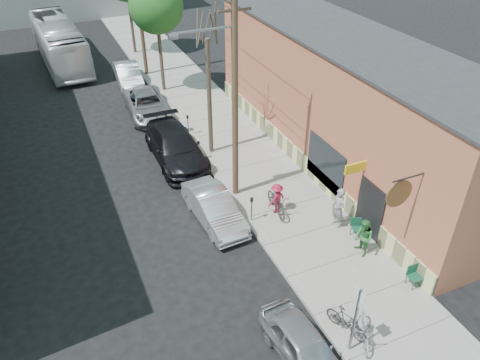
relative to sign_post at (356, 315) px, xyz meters
name	(u,v)px	position (x,y,z in m)	size (l,w,h in m)	color
ground	(219,262)	(-2.35, 5.66, -1.83)	(120.00, 120.00, 0.00)	black
sidewalk	(217,126)	(1.90, 16.66, -1.76)	(4.50, 58.00, 0.15)	gray
cafe_building	(344,102)	(6.64, 10.65, 1.47)	(6.60, 20.20, 6.61)	#AC5A40
sign_post	(356,315)	(0.00, 0.00, 0.00)	(0.07, 0.45, 2.80)	slate
parking_meter_near	(252,205)	(-0.10, 7.39, -0.85)	(0.14, 0.14, 1.24)	slate
parking_meter_far	(188,122)	(-0.10, 16.16, -0.85)	(0.14, 0.14, 1.24)	slate
utility_pole_near	(234,92)	(0.04, 9.64, 3.58)	(3.57, 0.28, 10.00)	#503A28
utility_pole_far	(139,3)	(0.10, 26.70, 3.51)	(1.80, 0.28, 10.00)	#503A28
tree_bare	(209,99)	(0.45, 13.84, 1.45)	(0.24, 0.24, 6.27)	#44392C
tree_leafy_mid	(156,7)	(0.45, 23.21, 3.98)	(3.50, 3.50, 7.43)	#44392C
patio_chair_a	(358,228)	(3.56, 4.57, -1.24)	(0.50, 0.50, 0.88)	#134530
patio_chair_b	(415,277)	(3.84, 1.38, -1.24)	(0.50, 0.50, 0.88)	#134530
patron_grey	(338,208)	(3.16, 5.56, -0.72)	(0.70, 0.46, 1.92)	gray
patron_green	(363,238)	(3.08, 3.62, -0.84)	(0.81, 0.63, 1.68)	#2D7233
cyclist	(277,198)	(1.21, 7.53, -0.94)	(0.95, 0.55, 1.48)	maroon
cyclist_bike	(276,202)	(1.21, 7.53, -1.15)	(0.70, 2.01, 1.06)	black
parked_bike_a	(347,322)	(0.28, 0.65, -1.19)	(0.47, 1.65, 0.99)	black
parked_bike_b	(366,330)	(0.69, 0.12, -1.22)	(0.61, 1.75, 0.92)	gray
car_0	(304,348)	(-1.55, 0.33, -1.18)	(1.54, 3.84, 1.31)	#95979C
car_1	(214,208)	(-1.55, 8.22, -1.12)	(1.50, 4.30, 1.42)	#B8B9C1
car_2	(176,147)	(-1.55, 13.91, -0.98)	(2.38, 5.85, 1.70)	black
car_3	(147,105)	(-1.55, 19.95, -1.11)	(2.41, 5.22, 1.45)	#929399
car_4	(128,75)	(-1.55, 25.35, -1.08)	(1.60, 4.59, 1.51)	#A9AEB1
bus	(59,42)	(-5.42, 32.12, -0.16)	(2.80, 11.98, 3.34)	white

